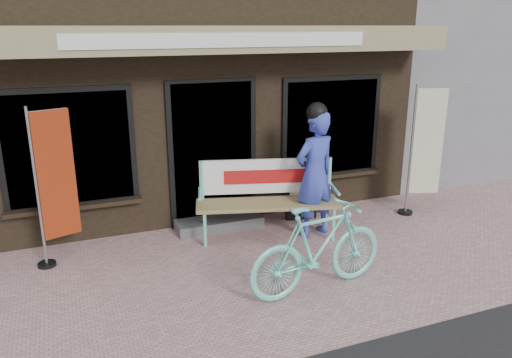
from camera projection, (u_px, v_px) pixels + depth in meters
name	position (u px, v px, depth m)	size (l,w,h in m)	color
ground	(263.00, 280.00, 6.00)	(70.00, 70.00, 0.00)	#B78C8D
storefront	(165.00, 22.00, 9.52)	(7.00, 6.77, 6.00)	black
neighbor_right_near	(484.00, 30.00, 13.04)	(10.00, 7.00, 5.60)	slate
bench	(267.00, 192.00, 7.13)	(2.09, 1.03, 1.10)	#70DBCA
person	(315.00, 172.00, 7.03)	(0.75, 0.59, 1.94)	#3342B1
bicycle	(318.00, 248.00, 5.62)	(0.50, 1.76, 1.06)	#70DBCA
nobori_red	(54.00, 184.00, 6.16)	(0.60, 0.31, 2.04)	gray
nobori_cream	(424.00, 149.00, 7.80)	(0.62, 0.32, 2.09)	gray
menu_stand	(302.00, 189.00, 7.74)	(0.50, 0.18, 0.98)	black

